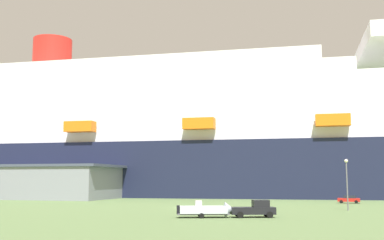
% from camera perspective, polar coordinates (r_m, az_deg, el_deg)
% --- Properties ---
extents(ground_plane, '(600.00, 600.00, 0.00)m').
position_cam_1_polar(ground_plane, '(112.76, 1.41, -9.49)').
color(ground_plane, '#567042').
extents(cruise_ship, '(275.51, 44.77, 57.38)m').
position_cam_1_polar(cruise_ship, '(141.27, -3.56, -2.60)').
color(cruise_ship, '#191E38').
rests_on(cruise_ship, ground_plane).
extents(pickup_truck, '(5.92, 3.32, 2.20)m').
position_cam_1_polar(pickup_truck, '(62.66, 7.46, -10.43)').
color(pickup_truck, black).
rests_on(pickup_truck, ground_plane).
extents(small_boat_on_trailer, '(8.21, 3.69, 2.15)m').
position_cam_1_polar(small_boat_on_trailer, '(61.82, 2.05, -10.61)').
color(small_boat_on_trailer, '#595960').
rests_on(small_boat_on_trailer, ground_plane).
extents(street_lamp, '(0.56, 0.56, 7.95)m').
position_cam_1_polar(street_lamp, '(79.05, 17.88, -6.44)').
color(street_lamp, slate).
rests_on(street_lamp, ground_plane).
extents(parked_car_red_hatchback, '(4.58, 2.59, 1.58)m').
position_cam_1_polar(parked_car_red_hatchback, '(103.55, 18.12, -8.90)').
color(parked_car_red_hatchback, red).
rests_on(parked_car_red_hatchback, ground_plane).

